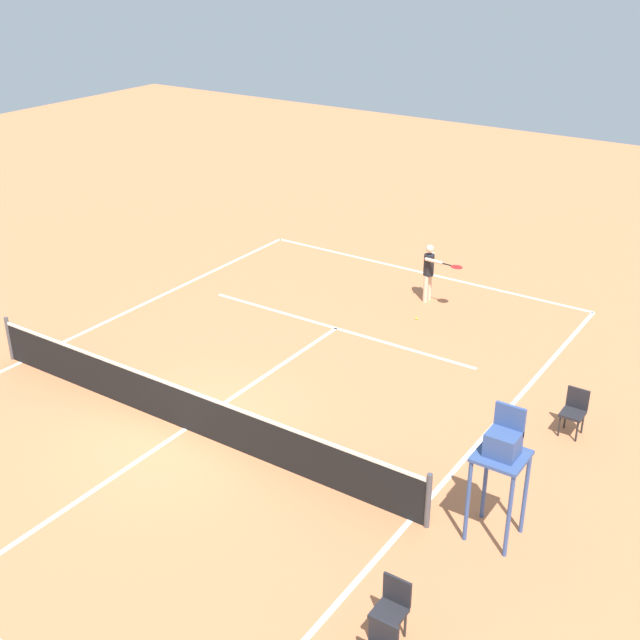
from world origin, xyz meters
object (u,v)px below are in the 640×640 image
Objects in this scene: tennis_ball at (417,318)px; courtside_chair_far at (392,607)px; courtside_chair_mid at (574,410)px; umpire_chair at (502,454)px; player_serving at (430,269)px.

tennis_ball is 0.07× the size of courtside_chair_far.
courtside_chair_mid is (-5.05, 3.01, 0.50)m from tennis_ball.
courtside_chair_mid is at bearing -91.04° from umpire_chair.
player_serving reaches higher than tennis_ball.
player_serving is 1.56m from tennis_ball.
umpire_chair is 2.54× the size of courtside_chair_far.
courtside_chair_far is (-4.92, 10.83, -0.41)m from player_serving.
courtside_chair_mid reaches higher than tennis_ball.
tennis_ball is 0.07× the size of courtside_chair_mid.
umpire_chair reaches higher than player_serving.
tennis_ball is at bearing -30.75° from courtside_chair_mid.
player_serving reaches higher than courtside_chair_mid.
umpire_chair reaches higher than courtside_chair_mid.
player_serving is 9.60m from umpire_chair.
umpire_chair is at bearing 126.39° from tennis_ball.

